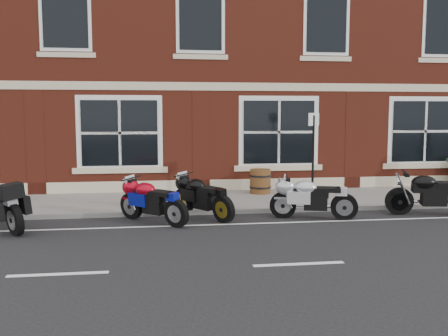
{
  "coord_description": "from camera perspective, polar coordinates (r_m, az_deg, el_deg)",
  "views": [
    {
      "loc": [
        -2.4,
        -11.08,
        2.6
      ],
      "look_at": [
        -0.67,
        1.6,
        1.17
      ],
      "focal_mm": 40.0,
      "sensor_mm": 36.0,
      "label": 1
    }
  ],
  "objects": [
    {
      "name": "ground",
      "position": [
        11.63,
        4.37,
        -6.54
      ],
      "size": [
        80.0,
        80.0,
        0.0
      ],
      "primitive_type": "plane",
      "color": "black",
      "rests_on": "ground"
    },
    {
      "name": "sidewalk",
      "position": [
        14.51,
        1.88,
        -3.7
      ],
      "size": [
        30.0,
        3.0,
        0.12
      ],
      "primitive_type": "cube",
      "color": "slate",
      "rests_on": "ground"
    },
    {
      "name": "kerb",
      "position": [
        12.98,
        3.05,
        -4.91
      ],
      "size": [
        30.0,
        0.16,
        0.12
      ],
      "primitive_type": "cube",
      "color": "slate",
      "rests_on": "ground"
    },
    {
      "name": "pub_building",
      "position": [
        21.98,
        -1.46,
        15.28
      ],
      "size": [
        24.0,
        12.0,
        12.0
      ],
      "primitive_type": "cube",
      "color": "maroon",
      "rests_on": "ground"
    },
    {
      "name": "moto_touring_silver",
      "position": [
        12.22,
        -24.09,
        -3.56
      ],
      "size": [
        1.42,
        1.94,
        1.49
      ],
      "rotation": [
        0.0,
        0.0,
        0.61
      ],
      "color": "black",
      "rests_on": "ground"
    },
    {
      "name": "moto_sport_red",
      "position": [
        11.89,
        -8.17,
        -3.6
      ],
      "size": [
        1.61,
        1.59,
        0.96
      ],
      "rotation": [
        0.0,
        0.0,
        0.79
      ],
      "color": "black",
      "rests_on": "ground"
    },
    {
      "name": "moto_sport_black",
      "position": [
        12.34,
        -2.47,
        -3.16
      ],
      "size": [
        1.36,
        1.83,
        0.97
      ],
      "rotation": [
        0.0,
        0.0,
        0.62
      ],
      "color": "black",
      "rests_on": "ground"
    },
    {
      "name": "moto_sport_silver",
      "position": [
        12.38,
        9.98,
        -3.25
      ],
      "size": [
        2.07,
        0.74,
        0.96
      ],
      "rotation": [
        0.0,
        0.0,
        1.28
      ],
      "color": "black",
      "rests_on": "ground"
    },
    {
      "name": "moto_naked_black",
      "position": [
        13.67,
        22.4,
        -2.56
      ],
      "size": [
        2.26,
        0.61,
        1.03
      ],
      "rotation": [
        0.0,
        0.0,
        1.36
      ],
      "color": "black",
      "rests_on": "ground"
    },
    {
      "name": "barrel_planter",
      "position": [
        15.37,
        4.16,
        -1.52
      ],
      "size": [
        0.67,
        0.67,
        0.74
      ],
      "color": "#503515",
      "rests_on": "sidewalk"
    },
    {
      "name": "parking_sign",
      "position": [
        13.91,
        10.15,
        1.93
      ],
      "size": [
        0.34,
        0.14,
        2.46
      ],
      "rotation": [
        0.0,
        0.0,
        0.35
      ],
      "color": "black",
      "rests_on": "sidewalk"
    }
  ]
}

